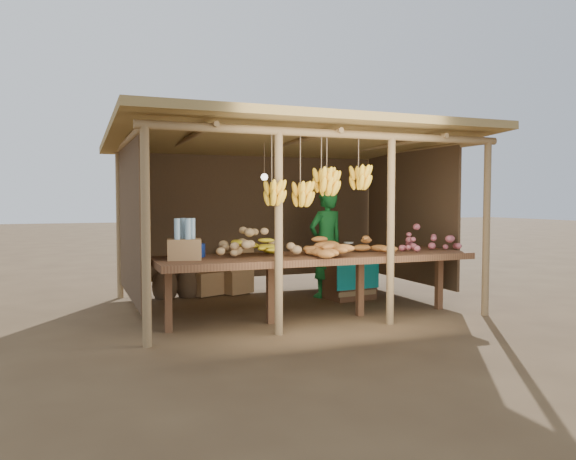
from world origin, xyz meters
name	(u,v)px	position (x,y,z in m)	size (l,w,h in m)	color
ground	(288,306)	(0.00, 0.00, 0.00)	(60.00, 60.00, 0.00)	brown
stall_structure	(286,167)	(-0.03, 0.01, 1.92)	(4.70, 3.50, 2.43)	olive
counter	(317,259)	(0.00, -0.95, 0.74)	(3.90, 1.05, 0.80)	brown
potato_heap	(255,241)	(-0.78, -0.91, 0.98)	(1.07, 0.64, 0.37)	tan
sweet_potato_heap	(353,240)	(0.37, -1.17, 0.98)	(1.11, 0.67, 0.36)	#B06A2D
onion_heap	(433,237)	(1.63, -1.03, 0.98)	(0.91, 0.55, 0.36)	#BB5B64
banana_pile	(252,241)	(-0.79, -0.83, 0.98)	(0.68, 0.41, 0.35)	yellow
tomato_basin	(186,249)	(-1.53, -0.64, 0.89)	(0.44, 0.44, 0.23)	navy
bottle_box	(184,244)	(-1.61, -0.94, 0.98)	(0.41, 0.35, 0.46)	#986E44
vendor	(326,243)	(0.79, 0.45, 0.81)	(0.59, 0.39, 1.63)	#176727
tarp_crate	(348,275)	(1.04, 0.21, 0.35)	(0.79, 0.70, 0.86)	brown
carton_stack	(226,275)	(-0.55, 1.20, 0.31)	(1.00, 0.47, 0.70)	#986E44
burlap_sacks	(177,283)	(-1.31, 1.20, 0.23)	(0.73, 0.38, 0.52)	#4C3723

